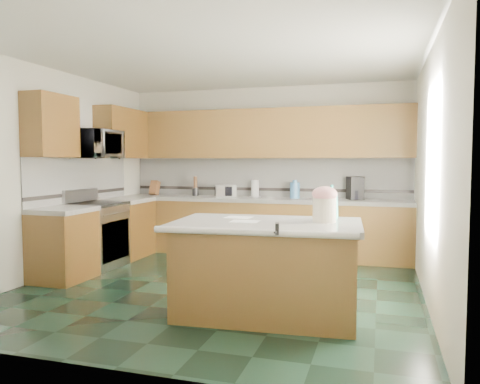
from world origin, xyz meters
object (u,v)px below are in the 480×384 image
(toaster_oven, at_px, (226,191))
(soap_bottle_island, at_px, (332,203))
(coffee_maker, at_px, (355,188))
(island_base, at_px, (267,271))
(island_top, at_px, (267,224))
(treat_jar, at_px, (324,210))
(knife_block, at_px, (155,188))

(toaster_oven, bearing_deg, soap_bottle_island, -77.60)
(soap_bottle_island, height_order, coffee_maker, soap_bottle_island)
(soap_bottle_island, bearing_deg, island_base, -157.49)
(island_top, distance_m, coffee_maker, 2.96)
(island_top, distance_m, treat_jar, 0.57)
(island_base, distance_m, island_top, 0.46)
(toaster_oven, bearing_deg, island_base, -88.92)
(island_top, height_order, coffee_maker, coffee_maker)
(island_base, bearing_deg, knife_block, 129.02)
(knife_block, bearing_deg, island_top, -40.11)
(treat_jar, height_order, soap_bottle_island, soap_bottle_island)
(soap_bottle_island, height_order, knife_block, soap_bottle_island)
(soap_bottle_island, distance_m, toaster_oven, 3.26)
(toaster_oven, bearing_deg, coffee_maker, -23.98)
(island_top, height_order, soap_bottle_island, soap_bottle_island)
(soap_bottle_island, height_order, toaster_oven, soap_bottle_island)
(coffee_maker, bearing_deg, island_top, -127.88)
(island_base, relative_size, treat_jar, 7.27)
(treat_jar, height_order, toaster_oven, treat_jar)
(toaster_oven, bearing_deg, knife_block, 155.18)
(treat_jar, xyz_separation_m, coffee_maker, (0.14, 2.77, 0.06))
(island_top, bearing_deg, coffee_maker, 72.73)
(island_base, height_order, knife_block, knife_block)
(toaster_oven, xyz_separation_m, coffee_maker, (2.06, 0.03, 0.08))
(island_top, distance_m, knife_block, 3.90)
(island_top, relative_size, knife_block, 7.36)
(island_base, relative_size, island_top, 0.94)
(island_base, distance_m, coffee_maker, 3.03)
(island_base, height_order, coffee_maker, coffee_maker)
(knife_block, height_order, toaster_oven, knife_block)
(island_top, xyz_separation_m, toaster_oven, (-1.38, 2.85, 0.13))
(toaster_oven, height_order, coffee_maker, coffee_maker)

